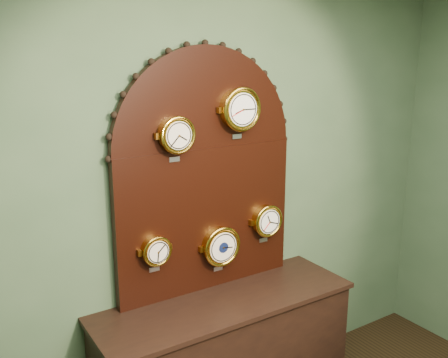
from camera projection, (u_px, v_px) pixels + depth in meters
wall_back at (202, 199)px, 3.06m from camera, size 4.00×0.00×4.00m
display_board at (206, 165)px, 2.96m from camera, size 1.26×0.06×1.53m
roman_clock at (176, 135)px, 2.73m from camera, size 0.22×0.08×0.27m
arabic_clock at (240, 109)px, 2.93m from camera, size 0.27×0.08×0.32m
hygrometer at (156, 251)px, 2.82m from camera, size 0.18×0.08×0.23m
barometer at (221, 246)px, 3.06m from camera, size 0.26×0.08×0.31m
tide_clock at (267, 221)px, 3.23m from camera, size 0.22×0.08×0.27m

